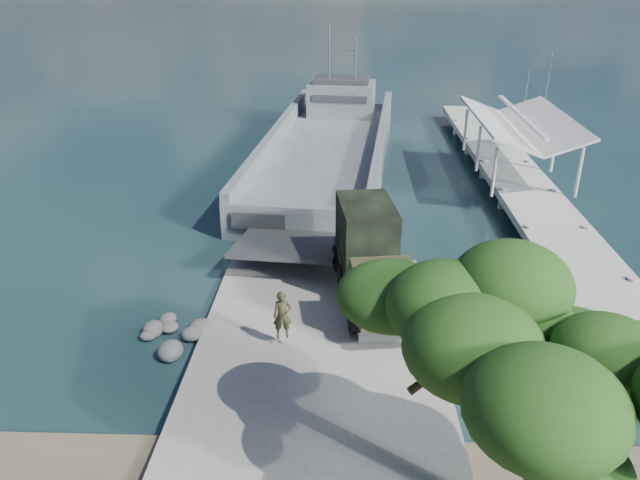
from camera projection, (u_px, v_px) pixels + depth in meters
The scene contains 10 objects.
ground at pixel (318, 346), 26.50m from camera, with size 1400.00×1400.00×0.00m, color #163036.
boat_ramp at pixel (317, 355), 25.49m from camera, with size 10.00×18.00×0.50m, color gray.
shoreline_rocks at pixel (176, 337), 27.13m from camera, with size 3.20×5.60×0.90m, color #595A57, non-canonical shape.
pier at pixel (518, 171), 42.44m from camera, with size 6.40×44.00×6.10m.
landing_craft at pixel (328, 156), 48.27m from camera, with size 11.73×34.98×10.21m.
military_truck at pixel (371, 257), 28.64m from camera, with size 3.74×8.88×3.99m.
soldier at pixel (283, 323), 25.27m from camera, with size 0.75×0.49×2.06m, color #24311B.
sailboat_near at pixel (520, 138), 54.63m from camera, with size 2.51×5.56×6.54m.
sailboat_far at pixel (544, 116), 61.84m from camera, with size 3.25×5.75×6.73m.
overhang_tree at pixel (535, 360), 15.14m from camera, with size 8.57×7.89×7.78m.
Camera 1 is at (0.80, -22.10, 15.27)m, focal length 35.00 mm.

